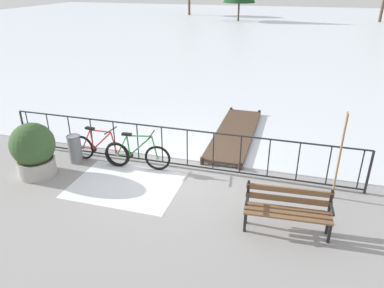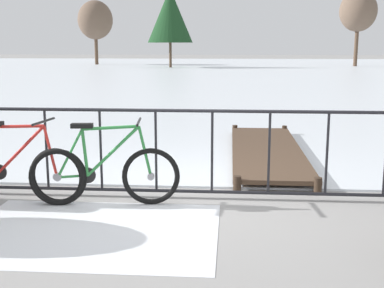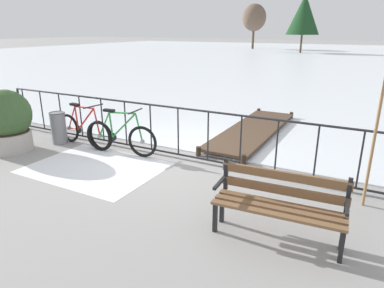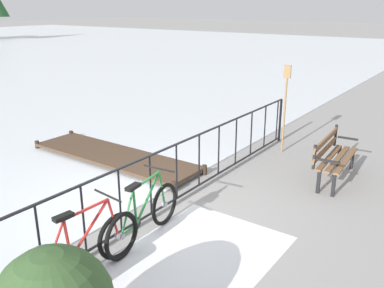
% 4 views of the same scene
% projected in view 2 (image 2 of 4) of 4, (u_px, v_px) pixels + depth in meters
% --- Properties ---
extents(ground_plane, '(160.00, 160.00, 0.00)m').
position_uv_depth(ground_plane, '(184.00, 198.00, 6.14)').
color(ground_plane, gray).
extents(frozen_pond, '(80.00, 56.00, 0.03)m').
position_uv_depth(frozen_pond, '(223.00, 71.00, 33.92)').
color(frozen_pond, silver).
rests_on(frozen_pond, ground).
extents(snow_patch, '(2.49, 1.85, 0.01)m').
position_uv_depth(snow_patch, '(91.00, 231.00, 5.02)').
color(snow_patch, white).
rests_on(snow_patch, ground).
extents(railing_fence, '(9.06, 0.06, 1.07)m').
position_uv_depth(railing_fence, '(184.00, 152.00, 6.03)').
color(railing_fence, '#232328').
rests_on(railing_fence, ground).
extents(bicycle_near_railing, '(1.71, 0.52, 0.97)m').
position_uv_depth(bicycle_near_railing, '(14.00, 171.00, 5.90)').
color(bicycle_near_railing, black).
rests_on(bicycle_near_railing, ground).
extents(bicycle_second, '(1.71, 0.52, 0.97)m').
position_uv_depth(bicycle_second, '(104.00, 174.00, 5.79)').
color(bicycle_second, black).
rests_on(bicycle_second, ground).
extents(wooden_dock, '(1.10, 4.14, 0.20)m').
position_uv_depth(wooden_dock, '(266.00, 150.00, 8.30)').
color(wooden_dock, '#4C3828').
rests_on(wooden_dock, ground).
extents(tree_far_west, '(2.92, 2.92, 5.95)m').
position_uv_depth(tree_far_west, '(358.00, 11.00, 40.39)').
color(tree_far_west, brown).
rests_on(tree_far_west, ground).
extents(tree_west_mid, '(2.99, 2.99, 5.45)m').
position_uv_depth(tree_west_mid, '(95.00, 20.00, 43.89)').
color(tree_west_mid, brown).
rests_on(tree_west_mid, ground).
extents(tree_east_mid, '(3.41, 3.41, 5.91)m').
position_uv_depth(tree_east_mid, '(170.00, 15.00, 38.42)').
color(tree_east_mid, brown).
rests_on(tree_east_mid, ground).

